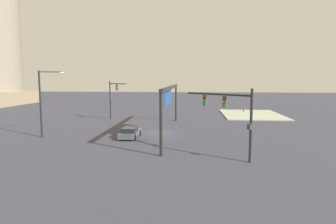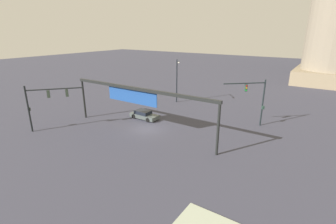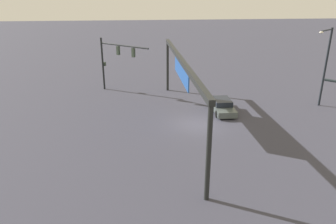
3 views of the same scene
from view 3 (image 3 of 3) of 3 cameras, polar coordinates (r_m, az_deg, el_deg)
ground_plane at (r=27.66m, az=5.20°, el=-2.25°), size 218.14×218.14×0.00m
traffic_signal_near_corner at (r=36.18m, az=-9.65°, el=9.87°), size 4.90×5.27×5.98m
streetlamp_curved_arm at (r=34.19m, az=26.37°, el=8.11°), size 1.96×2.39×7.68m
overhead_sign_gantry at (r=26.23m, az=2.35°, el=7.80°), size 21.36×0.43×5.86m
sedan_car_approaching at (r=30.75m, az=9.71°, el=1.09°), size 4.41×1.95×1.21m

